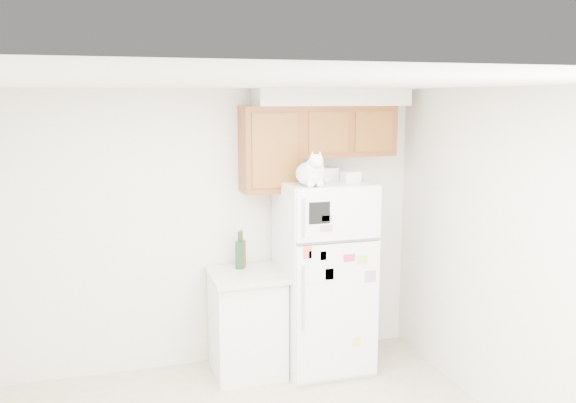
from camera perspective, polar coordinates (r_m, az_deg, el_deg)
name	(u,v)px	position (r m, az deg, el deg)	size (l,w,h in m)	color
room_shell	(277,219)	(3.79, -1.01, -1.67)	(3.84, 4.04, 2.52)	silver
refrigerator	(324,276)	(5.49, 3.35, -6.94)	(0.76, 0.78, 1.70)	white
base_counter	(247,322)	(5.50, -3.86, -11.20)	(0.64, 0.64, 0.92)	white
cat	(312,172)	(5.03, 2.25, 2.73)	(0.29, 0.43, 0.30)	white
storage_box_back	(327,173)	(5.50, 3.71, 2.66)	(0.18, 0.13, 0.10)	white
storage_box_front	(350,177)	(5.31, 5.87, 2.32)	(0.15, 0.11, 0.09)	white
bottle_green	(240,250)	(5.43, -4.56, -4.55)	(0.08, 0.08, 0.34)	#19381E
bottle_amber	(242,249)	(5.47, -4.37, -4.44)	(0.08, 0.08, 0.34)	#593814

